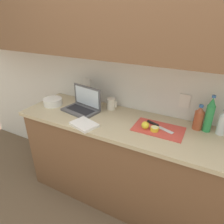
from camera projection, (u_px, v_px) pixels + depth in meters
ground_plane at (140, 203)px, 2.07m from camera, size 12.00×12.00×0.00m
wall_back at (163, 42)px, 1.56m from camera, size 5.20×0.38×2.60m
counter_unit at (146, 169)px, 1.86m from camera, size 2.41×0.59×0.90m
laptop at (83, 105)px, 1.96m from camera, size 0.38×0.28×0.23m
cutting_board at (158, 129)px, 1.65m from camera, size 0.41×0.25×0.01m
knife at (156, 125)px, 1.69m from camera, size 0.25×0.12×0.02m
lemon_half_cut at (155, 129)px, 1.61m from camera, size 0.06×0.06×0.03m
lemon_whole_beside at (145, 125)px, 1.63m from camera, size 0.06×0.06×0.06m
bottle_green_soda at (223, 123)px, 1.54m from camera, size 0.07×0.07×0.22m
bottle_oil_tall at (209, 115)px, 1.57m from camera, size 0.06×0.06×0.31m
bottle_water_clear at (199, 118)px, 1.62m from camera, size 0.07×0.07×0.22m
measuring_cup at (111, 104)px, 1.98m from camera, size 0.10×0.08×0.11m
bowl_white at (53, 102)px, 2.09m from camera, size 0.19×0.19×0.07m
dish_towel at (84, 124)px, 1.70m from camera, size 0.26×0.22×0.02m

